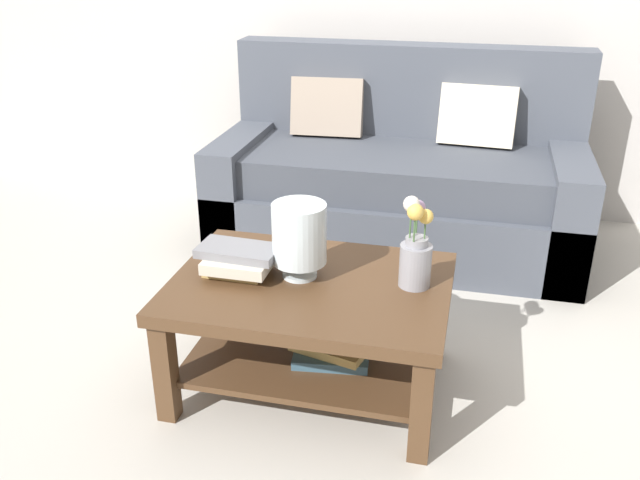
{
  "coord_description": "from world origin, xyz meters",
  "views": [
    {
      "loc": [
        0.53,
        -2.56,
        1.62
      ],
      "look_at": [
        -0.02,
        -0.28,
        0.55
      ],
      "focal_mm": 38.14,
      "sensor_mm": 36.0,
      "label": 1
    }
  ],
  "objects": [
    {
      "name": "ground_plane",
      "position": [
        0.0,
        0.0,
        0.0
      ],
      "size": [
        10.0,
        10.0,
        0.0
      ],
      "primitive_type": "plane",
      "color": "#B7B2A8"
    },
    {
      "name": "glass_hurricane_vase",
      "position": [
        -0.07,
        -0.4,
        0.62
      ],
      "size": [
        0.2,
        0.2,
        0.28
      ],
      "color": "silver",
      "rests_on": "coffee_table"
    },
    {
      "name": "couch",
      "position": [
        0.12,
        1.0,
        0.36
      ],
      "size": [
        1.95,
        0.9,
        1.06
      ],
      "color": "#474C56",
      "rests_on": "ground"
    },
    {
      "name": "book_stack_main",
      "position": [
        -0.29,
        -0.42,
        0.51
      ],
      "size": [
        0.31,
        0.22,
        0.11
      ],
      "color": "tan",
      "rests_on": "coffee_table"
    },
    {
      "name": "coffee_table",
      "position": [
        -0.01,
        -0.43,
        0.32
      ],
      "size": [
        1.01,
        0.74,
        0.45
      ],
      "color": "#4C331E",
      "rests_on": "ground"
    },
    {
      "name": "flower_pitcher",
      "position": [
        0.35,
        -0.37,
        0.59
      ],
      "size": [
        0.12,
        0.13,
        0.34
      ],
      "color": "gray",
      "rests_on": "coffee_table"
    }
  ]
}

